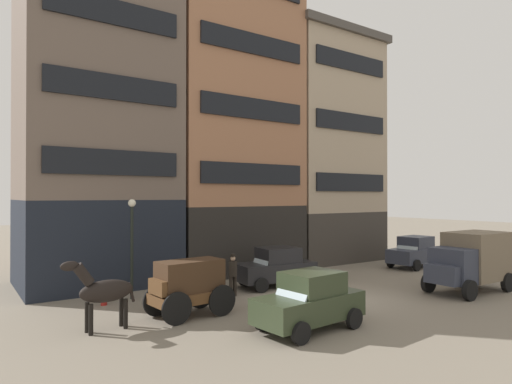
# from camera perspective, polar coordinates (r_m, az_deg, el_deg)

# --- Properties ---
(ground_plane) EXTENTS (120.00, 120.00, 0.00)m
(ground_plane) POSITION_cam_1_polar(r_m,az_deg,el_deg) (18.99, 10.82, -13.45)
(ground_plane) COLOR slate
(building_far_left) EXTENTS (7.37, 6.02, 17.68)m
(building_far_left) POSITION_cam_1_polar(r_m,az_deg,el_deg) (23.24, -19.85, 11.02)
(building_far_left) COLOR black
(building_far_left) RESTS_ON ground_plane
(building_center_left) EXTENTS (8.00, 6.02, 18.01)m
(building_center_left) POSITION_cam_1_polar(r_m,az_deg,el_deg) (26.08, -3.81, 10.10)
(building_center_left) COLOR black
(building_center_left) RESTS_ON ground_plane
(building_center_right) EXTENTS (7.49, 6.02, 15.04)m
(building_center_right) POSITION_cam_1_polar(r_m,az_deg,el_deg) (30.28, 8.36, 5.77)
(building_center_right) COLOR #38332D
(building_center_right) RESTS_ON ground_plane
(cargo_wagon) EXTENTS (3.00, 1.71, 1.98)m
(cargo_wagon) POSITION_cam_1_polar(r_m,az_deg,el_deg) (16.04, -8.71, -11.68)
(cargo_wagon) COLOR brown
(cargo_wagon) RESTS_ON ground_plane
(draft_horse) EXTENTS (2.35, 0.72, 2.30)m
(draft_horse) POSITION_cam_1_polar(r_m,az_deg,el_deg) (14.99, -19.13, -11.98)
(draft_horse) COLOR black
(draft_horse) RESTS_ON ground_plane
(delivery_truck_near) EXTENTS (4.37, 2.17, 2.62)m
(delivery_truck_near) POSITION_cam_1_polar(r_m,az_deg,el_deg) (21.96, 25.99, -7.87)
(delivery_truck_near) COLOR #333847
(delivery_truck_near) RESTS_ON ground_plane
(sedan_dark) EXTENTS (3.86, 2.21, 1.83)m
(sedan_dark) POSITION_cam_1_polar(r_m,az_deg,el_deg) (20.97, 2.61, -9.68)
(sedan_dark) COLOR black
(sedan_dark) RESTS_ON ground_plane
(sedan_light) EXTENTS (3.83, 2.12, 1.83)m
(sedan_light) POSITION_cam_1_polar(r_m,az_deg,el_deg) (28.18, 19.87, -7.29)
(sedan_light) COLOR #333847
(sedan_light) RESTS_ON ground_plane
(sedan_parked_curb) EXTENTS (3.82, 2.10, 1.83)m
(sedan_parked_curb) POSITION_cam_1_polar(r_m,az_deg,el_deg) (14.53, 6.97, -13.81)
(sedan_parked_curb) COLOR #2D3823
(sedan_parked_curb) RESTS_ON ground_plane
(pedestrian_officer) EXTENTS (0.50, 0.50, 1.79)m
(pedestrian_officer) POSITION_cam_1_polar(r_m,az_deg,el_deg) (19.01, -3.01, -10.42)
(pedestrian_officer) COLOR black
(pedestrian_officer) RESTS_ON ground_plane
(streetlamp_curbside) EXTENTS (0.32, 0.32, 4.12)m
(streetlamp_curbside) POSITION_cam_1_polar(r_m,az_deg,el_deg) (19.00, -15.77, -5.27)
(streetlamp_curbside) COLOR black
(streetlamp_curbside) RESTS_ON ground_plane
(fire_hydrant_curbside) EXTENTS (0.24, 0.24, 0.83)m
(fire_hydrant_curbside) POSITION_cam_1_polar(r_m,az_deg,el_deg) (18.54, -19.08, -12.40)
(fire_hydrant_curbside) COLOR maroon
(fire_hydrant_curbside) RESTS_ON ground_plane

